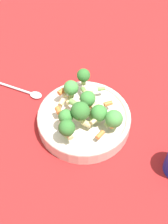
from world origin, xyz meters
TOP-DOWN VIEW (x-y plane):
  - ground_plane at (0.00, 0.00)m, footprint 3.00×3.00m
  - bowl at (0.00, 0.00)m, footprint 0.24×0.24m
  - pasta_salad at (0.01, 0.01)m, footprint 0.20×0.19m
  - spoon at (-0.02, -0.21)m, footprint 0.03×0.18m

SIDE VIEW (x-z plane):
  - ground_plane at x=0.00m, z-range 0.00..0.00m
  - spoon at x=-0.02m, z-range 0.00..0.01m
  - bowl at x=0.00m, z-range 0.00..0.05m
  - pasta_salad at x=0.01m, z-range 0.04..0.12m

